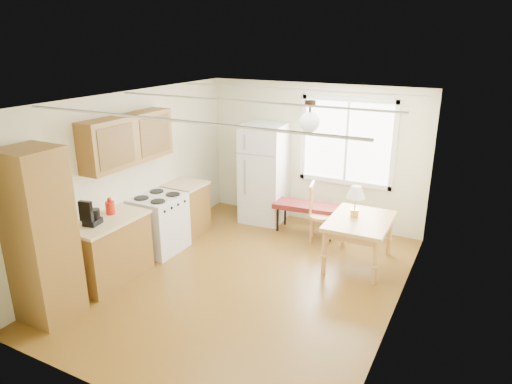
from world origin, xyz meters
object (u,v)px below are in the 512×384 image
Objects in this scene: refrigerator at (264,173)px; dining_table at (360,226)px; chair at (316,209)px; bench at (307,207)px.

dining_table is (2.03, -0.93, -0.28)m from refrigerator.
chair is (-0.86, 0.51, -0.06)m from dining_table.
dining_table is 1.20× the size of chair.
refrigerator is at bearing 161.33° from bench.
chair is at bearing -24.40° from refrigerator.
dining_table is at bearing -43.65° from chair.
bench is 1.01× the size of dining_table.
chair is at bearing 148.22° from dining_table.
dining_table is at bearing -29.14° from refrigerator.
chair is at bearing -47.43° from bench.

